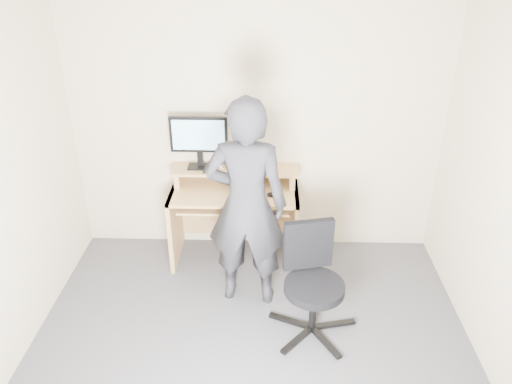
{
  "coord_description": "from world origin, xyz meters",
  "views": [
    {
      "loc": [
        0.12,
        -2.67,
        2.91
      ],
      "look_at": [
        0.02,
        1.05,
        0.95
      ],
      "focal_mm": 35.0,
      "sensor_mm": 36.0,
      "label": 1
    }
  ],
  "objects_px": {
    "desk": "(235,205)",
    "monitor": "(199,138)",
    "office_chair": "(312,277)",
    "person": "(246,205)"
  },
  "relations": [
    {
      "from": "desk",
      "to": "monitor",
      "type": "distance_m",
      "value": 0.75
    },
    {
      "from": "desk",
      "to": "person",
      "type": "distance_m",
      "value": 0.77
    },
    {
      "from": "desk",
      "to": "monitor",
      "type": "relative_size",
      "value": 2.25
    },
    {
      "from": "desk",
      "to": "person",
      "type": "relative_size",
      "value": 0.65
    },
    {
      "from": "monitor",
      "to": "office_chair",
      "type": "height_order",
      "value": "monitor"
    },
    {
      "from": "desk",
      "to": "monitor",
      "type": "bearing_deg",
      "value": 166.6
    },
    {
      "from": "desk",
      "to": "office_chair",
      "type": "height_order",
      "value": "office_chair"
    },
    {
      "from": "desk",
      "to": "monitor",
      "type": "height_order",
      "value": "monitor"
    },
    {
      "from": "monitor",
      "to": "person",
      "type": "height_order",
      "value": "person"
    },
    {
      "from": "monitor",
      "to": "office_chair",
      "type": "relative_size",
      "value": 0.59
    }
  ]
}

